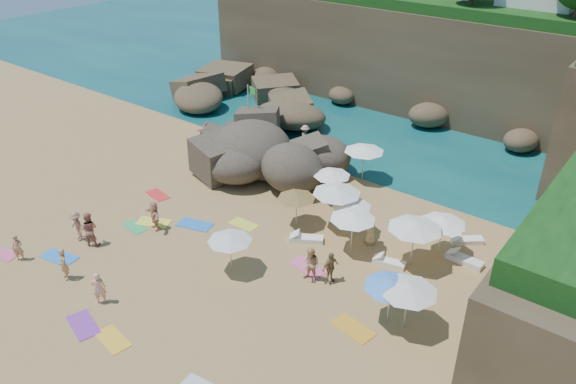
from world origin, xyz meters
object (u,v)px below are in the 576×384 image
Objects in this scene: flag_pole at (250,106)px; parasol_0 at (332,173)px; parasol_1 at (364,148)px; person_stand_2 at (305,137)px; person_stand_0 at (18,248)px; rock_outcrop at (254,168)px; person_stand_5 at (207,133)px; person_stand_4 at (371,231)px; lounger_0 at (389,262)px; person_stand_6 at (99,288)px; person_stand_1 at (89,229)px; person_stand_3 at (330,267)px; parasol_2 at (415,225)px.

parasol_0 is (9.33, -3.64, -0.84)m from flag_pole.
person_stand_2 is at bearing 163.60° from parasol_1.
person_stand_2 reaches higher than person_stand_0.
parasol_1 is at bearing 21.22° from person_stand_0.
person_stand_5 is (-5.11, 0.83, 0.84)m from rock_outcrop.
person_stand_4 is at bearing -11.14° from person_stand_5.
person_stand_2 is (3.69, 1.52, -1.86)m from flag_pole.
person_stand_6 is (-8.86, -10.34, 0.70)m from lounger_0.
parasol_1 is (0.04, 3.49, 0.28)m from parasol_0.
rock_outcrop is 5.59× the size of person_stand_0.
parasol_1 reaches higher than person_stand_5.
parasol_0 is 16.90m from person_stand_0.
person_stand_1 is at bearing -91.10° from person_stand_4.
parasol_1 is 1.47× the size of person_stand_2.
flag_pole is 2.51× the size of person_stand_2.
person_stand_4 reaches higher than lounger_0.
lounger_0 is 0.84× the size of person_stand_1.
rock_outcrop is at bearing 38.50° from person_stand_0.
person_stand_3 is (4.14, -6.30, -1.06)m from parasol_0.
person_stand_2 reaches higher than lounger_0.
person_stand_3 reaches higher than person_stand_0.
parasol_1 is at bearing 12.74° from person_stand_5.
person_stand_4 is (10.48, -3.02, 0.78)m from rock_outcrop.
person_stand_5 is at bearing 57.51° from person_stand_0.
person_stand_2 reaches higher than person_stand_3.
rock_outcrop is 11.95m from person_stand_1.
person_stand_0 is at bearing -117.03° from parasol_1.
person_stand_5 is at bearing 170.81° from rock_outcrop.
person_stand_5 is at bearing -135.50° from flag_pole.
person_stand_1 reaches higher than rock_outcrop.
person_stand_3 is at bearing -33.15° from rock_outcrop.
rock_outcrop is at bearing -46.49° from flag_pole.
person_stand_3 is (13.15, 7.94, 0.09)m from person_stand_0.
rock_outcrop is 4.98× the size of person_stand_3.
person_stand_5 is at bearing -111.70° from person_stand_6.
rock_outcrop reaches higher than person_stand_0.
person_stand_1 is at bearing -160.75° from lounger_0.
parasol_1 is 1.53× the size of person_stand_3.
parasol_2 is 1.61× the size of person_stand_6.
person_stand_1 is at bearing -81.40° from person_stand_6.
person_stand_0 is (-15.55, -11.46, -1.57)m from parasol_2.
parasol_2 is at bearing -23.04° from parasol_0.
parasol_0 reaches higher than rock_outcrop.
person_stand_1 reaches higher than person_stand_0.
lounger_0 is (-0.82, -0.65, -2.17)m from parasol_2.
person_stand_1 is at bearing -123.16° from parasol_0.
rock_outcrop is 4.28× the size of person_stand_1.
parasol_2 is at bearing -22.04° from flag_pole.
flag_pole is at bearing -121.11° from person_stand_6.
flag_pole is at bearing 65.99° from person_stand_3.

